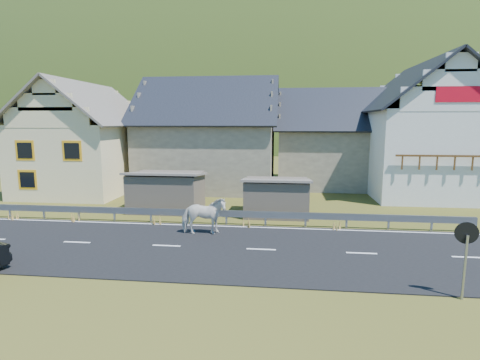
# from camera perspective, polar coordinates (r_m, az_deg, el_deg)

# --- Properties ---
(ground) EXTENTS (160.00, 160.00, 0.00)m
(ground) POSITION_cam_1_polar(r_m,az_deg,el_deg) (16.32, -11.13, -9.93)
(ground) COLOR #3C3E11
(ground) RESTS_ON ground
(road) EXTENTS (60.00, 7.00, 0.04)m
(road) POSITION_cam_1_polar(r_m,az_deg,el_deg) (16.32, -11.14, -9.87)
(road) COLOR black
(road) RESTS_ON ground
(lane_markings) EXTENTS (60.00, 6.60, 0.01)m
(lane_markings) POSITION_cam_1_polar(r_m,az_deg,el_deg) (16.31, -11.14, -9.78)
(lane_markings) COLOR silver
(lane_markings) RESTS_ON road
(guardrail) EXTENTS (28.10, 0.09, 0.75)m
(guardrail) POSITION_cam_1_polar(r_m,az_deg,el_deg) (19.56, -7.92, -4.97)
(guardrail) COLOR #93969B
(guardrail) RESTS_ON ground
(shed_left) EXTENTS (4.30, 3.30, 2.40)m
(shed_left) POSITION_cam_1_polar(r_m,az_deg,el_deg) (22.65, -11.09, -1.76)
(shed_left) COLOR brown
(shed_left) RESTS_ON ground
(shed_right) EXTENTS (3.80, 2.90, 2.20)m
(shed_right) POSITION_cam_1_polar(r_m,az_deg,el_deg) (21.13, 5.57, -2.68)
(shed_right) COLOR brown
(shed_right) RESTS_ON ground
(house_cream) EXTENTS (7.80, 9.80, 8.30)m
(house_cream) POSITION_cam_1_polar(r_m,az_deg,el_deg) (30.55, -22.64, 6.59)
(house_cream) COLOR beige
(house_cream) RESTS_ON ground
(house_stone_a) EXTENTS (10.80, 9.80, 8.90)m
(house_stone_a) POSITION_cam_1_polar(r_m,az_deg,el_deg) (30.27, -4.57, 7.74)
(house_stone_a) COLOR gray
(house_stone_a) RESTS_ON ground
(house_stone_b) EXTENTS (9.80, 8.80, 8.10)m
(house_stone_b) POSITION_cam_1_polar(r_m,az_deg,el_deg) (31.99, 14.16, 6.85)
(house_stone_b) COLOR gray
(house_stone_b) RESTS_ON ground
(house_white) EXTENTS (8.80, 10.80, 9.70)m
(house_white) POSITION_cam_1_polar(r_m,az_deg,el_deg) (30.46, 26.34, 7.68)
(house_white) COLOR silver
(house_white) RESTS_ON ground
(mountain) EXTENTS (440.00, 280.00, 260.00)m
(mountain) POSITION_cam_1_polar(r_m,az_deg,el_deg) (196.33, 6.54, 1.44)
(mountain) COLOR #1C3B0F
(mountain) RESTS_ON ground
(conifer_patch) EXTENTS (76.00, 50.00, 28.00)m
(conifer_patch) POSITION_cam_1_polar(r_m,az_deg,el_deg) (138.30, -19.32, 8.71)
(conifer_patch) COLOR black
(conifer_patch) RESTS_ON ground
(horse) EXTENTS (1.19, 2.19, 1.76)m
(horse) POSITION_cam_1_polar(r_m,az_deg,el_deg) (17.42, -5.57, -5.44)
(horse) COLOR silver
(horse) RESTS_ON road
(traffic_mirror) EXTENTS (0.65, 0.20, 2.34)m
(traffic_mirror) POSITION_cam_1_polar(r_m,az_deg,el_deg) (12.87, 31.18, -8.22)
(traffic_mirror) COLOR #93969B
(traffic_mirror) RESTS_ON ground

